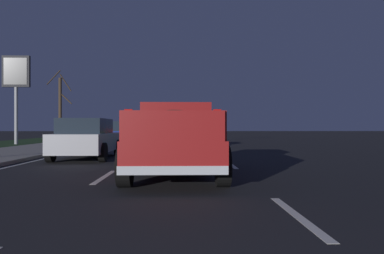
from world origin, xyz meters
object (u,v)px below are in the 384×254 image
at_px(sedan_blue, 123,134).
at_px(sedan_silver, 87,138).
at_px(sedan_green, 182,134).
at_px(bare_tree_far, 60,107).
at_px(gas_price_sign, 16,78).
at_px(pickup_truck, 176,137).
at_px(sedan_red, 183,131).

relative_size(sedan_blue, sedan_silver, 1.01).
xyz_separation_m(sedan_green, bare_tree_far, (10.82, 10.84, 2.22)).
relative_size(sedan_green, gas_price_sign, 0.71).
xyz_separation_m(sedan_green, gas_price_sign, (4.08, 11.64, 3.84)).
xyz_separation_m(pickup_truck, gas_price_sign, (16.30, 11.46, 3.64)).
bearing_deg(sedan_green, sedan_silver, 153.68).
distance_m(pickup_truck, bare_tree_far, 25.46).
bearing_deg(sedan_blue, gas_price_sign, 67.33).
bearing_deg(sedan_silver, bare_tree_far, 21.39).
bearing_deg(sedan_silver, pickup_truck, -143.74).
bearing_deg(gas_price_sign, sedan_red, -42.04).
height_order(sedan_red, gas_price_sign, gas_price_sign).
xyz_separation_m(sedan_red, gas_price_sign, (-12.98, 11.71, 3.84)).
bearing_deg(bare_tree_far, pickup_truck, -155.18).
relative_size(sedan_blue, sedan_green, 1.00).
xyz_separation_m(sedan_blue, sedan_green, (-0.72, -3.61, 0.00)).
xyz_separation_m(sedan_red, bare_tree_far, (-6.25, 10.90, 2.22)).
distance_m(pickup_truck, sedan_blue, 13.39).
bearing_deg(sedan_red, gas_price_sign, 137.96).
xyz_separation_m(sedan_blue, sedan_silver, (-8.17, 0.07, 0.00)).
distance_m(sedan_green, sedan_red, 17.06).
bearing_deg(pickup_truck, gas_price_sign, 35.12).
distance_m(sedan_silver, bare_tree_far, 19.74).
bearing_deg(sedan_red, sedan_green, 179.79).
distance_m(sedan_green, gas_price_sign, 12.92).
height_order(sedan_silver, gas_price_sign, gas_price_sign).
distance_m(sedan_red, bare_tree_far, 12.76).
xyz_separation_m(sedan_blue, gas_price_sign, (3.35, 8.03, 3.84)).
bearing_deg(sedan_silver, sedan_red, -8.69).
distance_m(sedan_red, gas_price_sign, 17.90).
distance_m(sedan_blue, sedan_green, 3.68).
bearing_deg(sedan_silver, sedan_green, -26.32).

